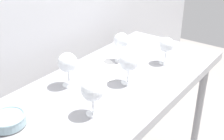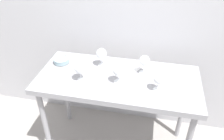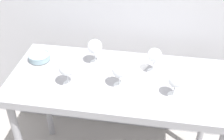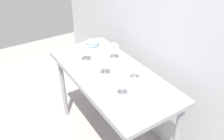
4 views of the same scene
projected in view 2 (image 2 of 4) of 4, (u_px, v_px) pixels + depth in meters
back_wall at (128, 13)px, 2.14m from camera, size 3.80×0.04×2.60m
steel_counter at (118, 87)px, 2.02m from camera, size 1.40×0.65×0.90m
wine_glass_near_left at (80, 68)px, 1.86m from camera, size 0.10×0.10×0.17m
wine_glass_near_right at (159, 79)px, 1.75m from camera, size 0.09×0.09×0.16m
wine_glass_near_center at (118, 70)px, 1.84m from camera, size 0.10×0.10×0.17m
wine_glass_far_right at (144, 61)px, 1.95m from camera, size 0.09×0.09×0.17m
wine_glass_far_left at (101, 54)px, 2.05m from camera, size 0.10×0.10×0.18m
tasting_sheet_upper at (166, 75)px, 1.99m from camera, size 0.29×0.33×0.00m
tasting_sheet_lower at (125, 71)px, 2.04m from camera, size 0.28×0.30×0.00m
tasting_bowl at (61, 60)px, 2.14m from camera, size 0.15×0.15×0.05m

